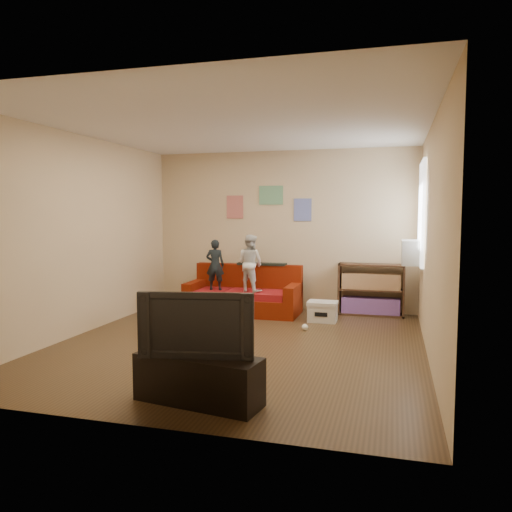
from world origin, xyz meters
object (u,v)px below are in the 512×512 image
(coffee_table, at_px, (201,303))
(bookshelf, at_px, (371,292))
(file_box, at_px, (323,311))
(tv_stand, at_px, (198,379))
(child_b, at_px, (250,263))
(television, at_px, (198,323))
(sofa, at_px, (244,296))
(child_a, at_px, (215,265))

(coffee_table, bearing_deg, bookshelf, 35.35)
(file_box, xyz_separation_m, tv_stand, (-0.59, -3.55, 0.05))
(child_b, distance_m, coffee_table, 1.27)
(bookshelf, height_order, television, television)
(sofa, bearing_deg, television, -78.99)
(child_a, distance_m, coffee_table, 1.20)
(coffee_table, height_order, file_box, coffee_table)
(coffee_table, height_order, bookshelf, bookshelf)
(file_box, distance_m, tv_stand, 3.60)
(sofa, distance_m, coffee_table, 1.30)
(child_a, height_order, bookshelf, child_a)
(child_b, bearing_deg, tv_stand, 122.86)
(coffee_table, bearing_deg, tv_stand, -68.74)
(coffee_table, distance_m, bookshelf, 2.81)
(child_b, relative_size, tv_stand, 0.82)
(child_b, xyz_separation_m, tv_stand, (0.61, -3.72, -0.63))
(file_box, relative_size, television, 0.45)
(child_b, distance_m, television, 3.77)
(bookshelf, relative_size, file_box, 2.34)
(child_b, bearing_deg, file_box, -164.46)
(child_b, bearing_deg, child_a, 23.59)
(file_box, bearing_deg, tv_stand, -99.38)
(child_a, distance_m, tv_stand, 3.95)
(bookshelf, xyz_separation_m, television, (-1.27, -4.24, 0.33))
(child_b, height_order, coffee_table, child_b)
(file_box, distance_m, television, 3.64)
(tv_stand, bearing_deg, coffee_table, 120.59)
(child_a, distance_m, file_box, 1.91)
(child_a, xyz_separation_m, television, (1.21, -3.72, -0.10))
(child_b, xyz_separation_m, television, (0.61, -3.72, -0.14))
(coffee_table, bearing_deg, television, -68.74)
(child_a, height_order, tv_stand, child_a)
(child_a, xyz_separation_m, file_box, (1.79, -0.17, -0.64))
(tv_stand, bearing_deg, file_box, 89.96)
(child_b, xyz_separation_m, coffee_table, (-0.41, -1.11, -0.47))
(child_b, bearing_deg, sofa, -24.12)
(child_a, bearing_deg, sofa, -167.33)
(file_box, relative_size, tv_stand, 0.40)
(bookshelf, bearing_deg, child_a, -168.22)
(child_a, bearing_deg, coffee_table, 92.63)
(bookshelf, bearing_deg, child_b, -164.61)
(coffee_table, height_order, tv_stand, coffee_table)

